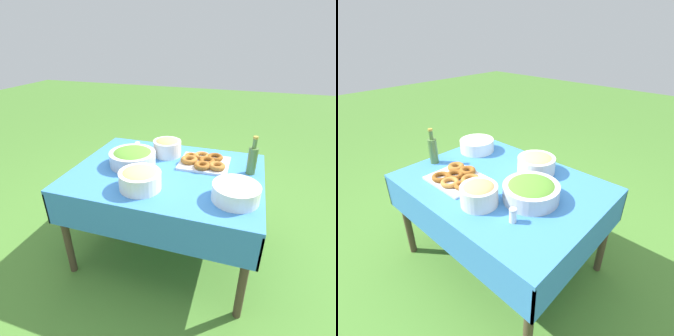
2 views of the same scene
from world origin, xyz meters
The scene contains 9 objects.
ground_plane centered at (0.00, 0.00, 0.00)m, with size 14.00×14.00×0.00m, color #477A2D.
picnic_table centered at (0.00, 0.00, 0.61)m, with size 1.28×0.95×0.70m.
salad_bowl centered at (-0.26, 0.02, 0.76)m, with size 0.33×0.33×0.12m.
pasta_bowl centered at (-0.08, -0.26, 0.77)m, with size 0.26×0.26×0.13m.
donut_platter centered at (0.22, 0.18, 0.72)m, with size 0.37×0.31×0.05m.
plate_stack centered at (0.48, -0.22, 0.75)m, with size 0.27×0.27×0.10m.
olive_oil_bottle centered at (0.55, 0.14, 0.80)m, with size 0.06×0.06×0.26m.
bread_bowl centered at (-0.08, 0.25, 0.77)m, with size 0.21×0.21×0.14m.
salt_shaker centered at (-0.32, 0.24, 0.74)m, with size 0.04×0.04×0.08m.
Camera 1 is at (0.49, -1.52, 1.54)m, focal length 28.00 mm.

